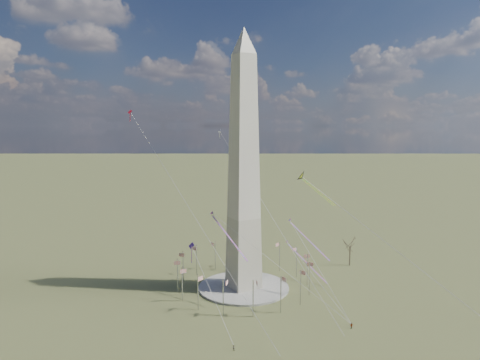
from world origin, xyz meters
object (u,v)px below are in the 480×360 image
tree_near (350,245)px  washington_monument (244,169)px  person_west (234,348)px  kite_delta_black (304,178)px

tree_near → washington_monument: bearing=-179.5°
washington_monument → person_west: (-26.02, -40.11, -47.18)m
person_west → kite_delta_black: bearing=-105.3°
kite_delta_black → person_west: bearing=9.0°
washington_monument → person_west: washington_monument is taller
washington_monument → kite_delta_black: (31.14, 2.90, -5.88)m
tree_near → person_west: tree_near is taller
washington_monument → person_west: 67.17m
washington_monument → kite_delta_black: 31.82m
washington_monument → kite_delta_black: washington_monument is taller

